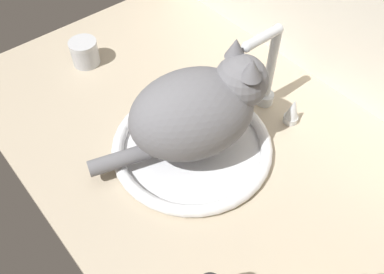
# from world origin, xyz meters

# --- Properties ---
(countertop) EXTENTS (1.11, 0.69, 0.03)m
(countertop) POSITION_xyz_m (0.00, 0.00, 0.01)
(countertop) COLOR #B7A88E
(countertop) RESTS_ON ground
(backsplash_wall) EXTENTS (1.11, 0.02, 0.42)m
(backsplash_wall) POSITION_xyz_m (0.00, 0.36, 0.21)
(backsplash_wall) COLOR silver
(backsplash_wall) RESTS_ON ground
(sink_basin) EXTENTS (0.33, 0.33, 0.02)m
(sink_basin) POSITION_xyz_m (0.01, -0.03, 0.04)
(sink_basin) COLOR white
(sink_basin) RESTS_ON countertop
(faucet) EXTENTS (0.19, 0.12, 0.21)m
(faucet) POSITION_xyz_m (0.01, 0.18, 0.11)
(faucet) COLOR silver
(faucet) RESTS_ON countertop
(cat) EXTENTS (0.25, 0.36, 0.21)m
(cat) POSITION_xyz_m (0.01, -0.02, 0.14)
(cat) COLOR slate
(cat) RESTS_ON sink_basin
(metal_jar) EXTENTS (0.07, 0.07, 0.06)m
(metal_jar) POSITION_xyz_m (-0.38, -0.06, 0.06)
(metal_jar) COLOR #B2B5BA
(metal_jar) RESTS_ON countertop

